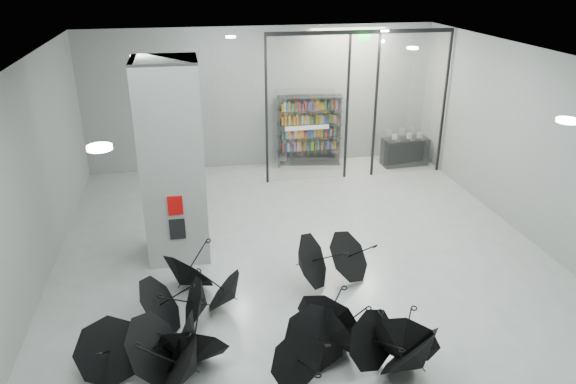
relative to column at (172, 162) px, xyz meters
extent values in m
plane|color=gray|center=(2.50, -2.00, -2.00)|extent=(14.00, 14.00, 0.00)
cube|color=slate|center=(2.50, -2.00, 2.00)|extent=(10.00, 14.00, 0.02)
cube|color=slate|center=(2.50, 5.00, 0.00)|extent=(10.00, 0.02, 4.00)
cube|color=slate|center=(-2.50, -2.00, 0.00)|extent=(0.02, 14.00, 4.00)
cube|color=slate|center=(0.00, 0.00, 0.00)|extent=(1.20, 1.20, 4.00)
cube|color=#A50A07|center=(0.00, -0.62, -0.65)|extent=(0.28, 0.04, 0.38)
cube|color=black|center=(0.00, -0.62, -1.15)|extent=(0.30, 0.03, 0.42)
cube|color=#0CE533|center=(4.90, 3.30, 1.82)|extent=(0.30, 0.06, 0.15)
cube|color=silver|center=(3.50, 3.50, 0.00)|extent=(2.20, 0.02, 3.95)
cube|color=silver|center=(6.40, 3.50, 0.00)|extent=(2.00, 0.02, 3.95)
cube|color=black|center=(2.40, 3.50, 0.00)|extent=(0.06, 0.06, 4.00)
cube|color=black|center=(4.60, 3.50, 0.00)|extent=(0.06, 0.06, 4.00)
cube|color=black|center=(5.40, 3.50, 0.00)|extent=(0.06, 0.06, 4.00)
cube|color=black|center=(7.40, 3.50, 0.00)|extent=(0.06, 0.06, 4.00)
cube|color=black|center=(4.90, 3.50, 1.95)|extent=(5.00, 0.08, 0.10)
cube|color=black|center=(6.64, 4.12, -1.59)|extent=(1.38, 0.61, 0.81)
camera|label=1|loc=(0.33, -10.12, 3.59)|focal=33.60mm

